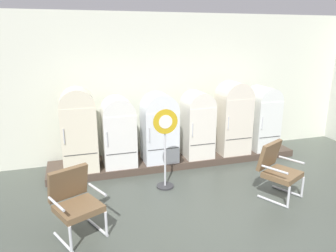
# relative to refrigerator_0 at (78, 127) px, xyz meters

# --- Properties ---
(ground) EXTENTS (12.00, 10.00, 0.05)m
(ground) POSITION_rel_refrigerator_0_xyz_m (2.04, -2.90, -1.04)
(ground) COLOR #40473F
(back_wall) EXTENTS (11.76, 0.12, 3.22)m
(back_wall) POSITION_rel_refrigerator_0_xyz_m (2.04, 0.76, 0.61)
(back_wall) COLOR silver
(back_wall) RESTS_ON ground
(display_plinth) EXTENTS (5.46, 0.95, 0.15)m
(display_plinth) POSITION_rel_refrigerator_0_xyz_m (2.04, 0.12, -0.94)
(display_plinth) COLOR #47392F
(display_plinth) RESTS_ON ground
(refrigerator_0) EXTENTS (0.67, 0.65, 1.63)m
(refrigerator_0) POSITION_rel_refrigerator_0_xyz_m (0.00, 0.00, 0.00)
(refrigerator_0) COLOR beige
(refrigerator_0) RESTS_ON display_plinth
(refrigerator_1) EXTENTS (0.65, 0.65, 1.42)m
(refrigerator_1) POSITION_rel_refrigerator_0_xyz_m (0.77, 0.00, -0.12)
(refrigerator_1) COLOR white
(refrigerator_1) RESTS_ON display_plinth
(refrigerator_2) EXTENTS (0.71, 0.63, 1.46)m
(refrigerator_2) POSITION_rel_refrigerator_0_xyz_m (1.63, -0.01, -0.10)
(refrigerator_2) COLOR white
(refrigerator_2) RESTS_ON display_plinth
(refrigerator_3) EXTENTS (0.61, 0.67, 1.44)m
(refrigerator_3) POSITION_rel_refrigerator_0_xyz_m (2.49, 0.01, -0.10)
(refrigerator_3) COLOR silver
(refrigerator_3) RESTS_ON display_plinth
(refrigerator_4) EXTENTS (0.68, 0.64, 1.62)m
(refrigerator_4) POSITION_rel_refrigerator_0_xyz_m (3.34, -0.01, -0.01)
(refrigerator_4) COLOR silver
(refrigerator_4) RESTS_ON display_plinth
(refrigerator_5) EXTENTS (0.58, 0.72, 1.46)m
(refrigerator_5) POSITION_rel_refrigerator_0_xyz_m (4.13, 0.03, -0.09)
(refrigerator_5) COLOR white
(refrigerator_5) RESTS_ON display_plinth
(armchair_left) EXTENTS (0.79, 0.82, 0.96)m
(armchair_left) POSITION_rel_refrigerator_0_xyz_m (-0.15, -2.00, -0.49)
(armchair_left) COLOR silver
(armchair_left) RESTS_ON ground
(armchair_right) EXTENTS (0.80, 0.83, 0.96)m
(armchair_right) POSITION_rel_refrigerator_0_xyz_m (3.23, -1.87, -0.49)
(armchair_right) COLOR silver
(armchair_right) RESTS_ON ground
(sign_stand) EXTENTS (0.45, 0.32, 1.50)m
(sign_stand) POSITION_rel_refrigerator_0_xyz_m (1.46, -1.00, -0.29)
(sign_stand) COLOR #2D2D30
(sign_stand) RESTS_ON ground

